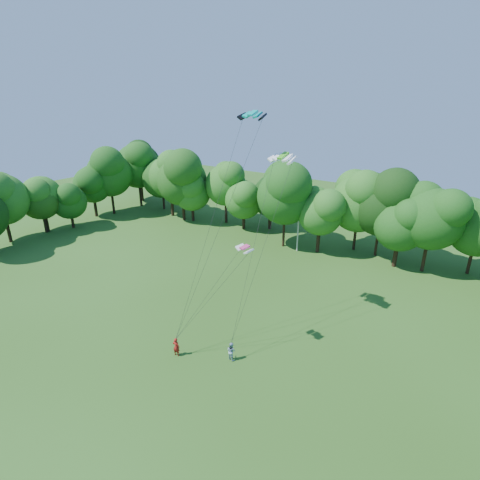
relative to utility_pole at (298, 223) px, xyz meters
The scene contains 10 objects.
ground 33.33m from the utility_pole, 81.43° to the right, with size 160.00×160.00×0.00m, color #264B14.
utility_pole is the anchor object (origin of this frame).
kite_flyer_left 27.43m from the utility_pole, 85.41° to the right, with size 0.64×0.42×1.76m, color maroon.
kite_flyer_right 25.84m from the utility_pole, 75.58° to the right, with size 0.81×0.63×1.66m, color #8CA9C2.
kite_teal 24.01m from the utility_pole, 78.11° to the right, with size 2.46×1.18×0.48m.
kite_green 21.63m from the utility_pole, 69.59° to the right, with size 2.68×1.53×0.58m.
kite_pink 24.10m from the utility_pole, 74.60° to the right, with size 1.75×1.20×0.25m.
tree_back_west 24.02m from the utility_pole, behind, with size 9.61×9.61×13.98m.
tree_back_center 11.54m from the utility_pole, 26.49° to the left, with size 8.63×8.63×12.56m.
tree_flank_west 41.19m from the utility_pole, 156.06° to the right, with size 6.88×6.88×10.00m.
Camera 1 is at (17.18, -13.20, 21.20)m, focal length 28.00 mm.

